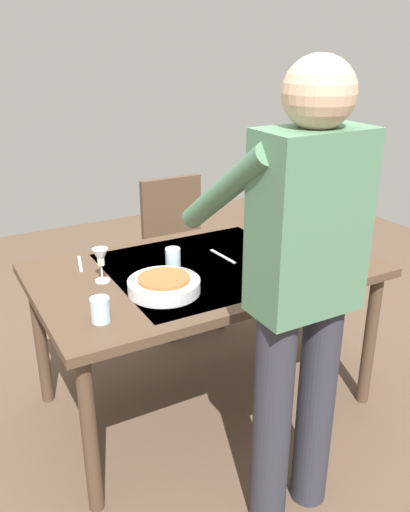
% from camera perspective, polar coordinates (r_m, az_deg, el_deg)
% --- Properties ---
extents(ground_plane, '(6.00, 6.00, 0.00)m').
position_cam_1_polar(ground_plane, '(2.86, -0.00, -14.91)').
color(ground_plane, brown).
extents(dining_table, '(1.55, 0.92, 0.75)m').
position_cam_1_polar(dining_table, '(2.51, -0.00, -2.61)').
color(dining_table, '#4C3828').
rests_on(dining_table, ground_plane).
extents(chair_near, '(0.40, 0.40, 0.91)m').
position_cam_1_polar(chair_near, '(3.37, -2.78, 1.45)').
color(chair_near, '#352114').
rests_on(chair_near, ground_plane).
extents(person_server, '(0.42, 0.61, 1.69)m').
position_cam_1_polar(person_server, '(1.83, 10.08, -2.89)').
color(person_server, '#2D2D38').
rests_on(person_server, ground_plane).
extents(wine_bottle, '(0.07, 0.07, 0.30)m').
position_cam_1_polar(wine_bottle, '(3.04, 6.47, 5.50)').
color(wine_bottle, black).
rests_on(wine_bottle, dining_table).
extents(wine_glass_left, '(0.07, 0.07, 0.15)m').
position_cam_1_polar(wine_glass_left, '(2.33, -10.96, -0.30)').
color(wine_glass_left, white).
rests_on(wine_glass_left, dining_table).
extents(water_cup_near_left, '(0.07, 0.07, 0.10)m').
position_cam_1_polar(water_cup_near_left, '(2.43, -3.41, -0.30)').
color(water_cup_near_left, silver).
rests_on(water_cup_near_left, dining_table).
extents(water_cup_near_right, '(0.07, 0.07, 0.10)m').
position_cam_1_polar(water_cup_near_right, '(2.03, -11.01, -5.60)').
color(water_cup_near_right, silver).
rests_on(water_cup_near_right, dining_table).
extents(serving_bowl_pasta, '(0.30, 0.30, 0.07)m').
position_cam_1_polar(serving_bowl_pasta, '(2.23, -4.35, -3.06)').
color(serving_bowl_pasta, silver).
rests_on(serving_bowl_pasta, dining_table).
extents(side_bowl_salad, '(0.18, 0.18, 0.07)m').
position_cam_1_polar(side_bowl_salad, '(2.41, 10.98, -1.33)').
color(side_bowl_salad, silver).
rests_on(side_bowl_salad, dining_table).
extents(dinner_plate_near, '(0.23, 0.23, 0.01)m').
position_cam_1_polar(dinner_plate_near, '(2.71, 9.60, 0.85)').
color(dinner_plate_near, silver).
rests_on(dinner_plate_near, dining_table).
extents(table_knife, '(0.03, 0.20, 0.00)m').
position_cam_1_polar(table_knife, '(2.58, 1.90, -0.04)').
color(table_knife, silver).
rests_on(table_knife, dining_table).
extents(table_fork, '(0.05, 0.18, 0.00)m').
position_cam_1_polar(table_fork, '(2.57, -13.07, -0.81)').
color(table_fork, silver).
rests_on(table_fork, dining_table).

